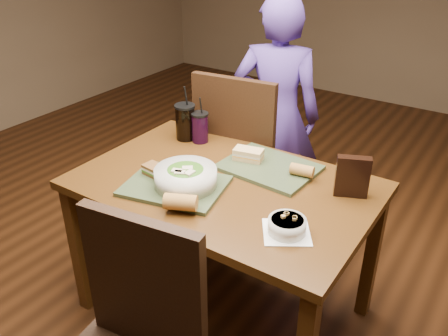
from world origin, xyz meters
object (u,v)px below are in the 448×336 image
at_px(sandwich_near, 154,170).
at_px(baguette_far, 302,170).
at_px(cup_berry, 200,127).
at_px(cup_cola, 185,122).
at_px(chair_far, 244,155).
at_px(tray_near, 175,186).
at_px(diner, 276,116).
at_px(chip_bag, 352,177).
at_px(sandwich_far, 248,154).
at_px(tray_far, 269,167).
at_px(dining_table, 224,199).
at_px(salad_bowl, 186,176).
at_px(baguette_near, 181,202).
at_px(soup_bowl, 287,225).

relative_size(sandwich_near, baguette_far, 1.01).
height_order(sandwich_near, cup_berry, cup_berry).
bearing_deg(cup_cola, sandwich_near, -70.79).
relative_size(chair_far, cup_berry, 4.40).
distance_m(tray_near, cup_cola, 0.52).
bearing_deg(diner, tray_near, 74.33).
relative_size(cup_cola, chip_bag, 1.62).
bearing_deg(baguette_far, chair_far, 146.89).
bearing_deg(sandwich_near, sandwich_far, 52.88).
height_order(baguette_far, cup_cola, cup_cola).
distance_m(tray_far, sandwich_near, 0.53).
bearing_deg(dining_table, tray_near, -132.85).
xyz_separation_m(dining_table, baguette_far, (0.27, 0.21, 0.13)).
bearing_deg(tray_near, salad_bowl, 23.04).
xyz_separation_m(sandwich_far, baguette_near, (0.00, -0.52, 0.01)).
relative_size(tray_far, cup_berry, 1.72).
bearing_deg(salad_bowl, tray_near, -156.96).
relative_size(cup_berry, chip_bag, 1.36).
bearing_deg(sandwich_far, diner, 106.98).
xyz_separation_m(tray_far, sandwich_far, (-0.11, 0.00, 0.04)).
distance_m(tray_near, soup_bowl, 0.55).
bearing_deg(cup_berry, tray_near, -66.79).
height_order(soup_bowl, sandwich_far, sandwich_far).
bearing_deg(chair_far, chip_bag, -25.00).
bearing_deg(baguette_near, salad_bowl, 121.68).
height_order(tray_near, cup_berry, cup_berry).
distance_m(tray_near, sandwich_near, 0.13).
bearing_deg(diner, baguette_near, 80.85).
relative_size(tray_near, tray_far, 1.00).
height_order(sandwich_far, cup_cola, cup_cola).
distance_m(sandwich_far, baguette_near, 0.52).
distance_m(diner, tray_far, 0.73).
height_order(sandwich_far, baguette_far, sandwich_far).
relative_size(tray_far, chip_bag, 2.34).
relative_size(salad_bowl, cup_berry, 1.10).
distance_m(tray_near, cup_berry, 0.49).
height_order(tray_far, baguette_near, baguette_near).
distance_m(diner, sandwich_far, 0.69).
xyz_separation_m(tray_far, cup_berry, (-0.45, 0.07, 0.07)).
xyz_separation_m(chair_far, soup_bowl, (0.63, -0.73, 0.19)).
relative_size(salad_bowl, baguette_near, 2.05).
bearing_deg(tray_near, soup_bowl, -2.73).
bearing_deg(cup_cola, tray_far, -5.93).
relative_size(salad_bowl, sandwich_far, 1.80).
xyz_separation_m(chair_far, chip_bag, (0.73, -0.34, 0.24)).
relative_size(baguette_far, cup_cola, 0.36).
height_order(dining_table, salad_bowl, salad_bowl).
distance_m(chair_far, tray_far, 0.50).
bearing_deg(cup_berry, dining_table, -40.08).
height_order(chair_far, diner, diner).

